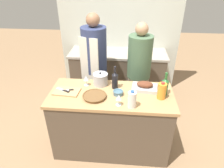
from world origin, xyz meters
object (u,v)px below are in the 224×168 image
(wicker_basket, at_px, (94,96))
(person_cook_aproned, at_px, (95,63))
(condiment_bottle_short, at_px, (131,48))
(wine_glass_right, at_px, (119,98))
(stock_pot, at_px, (100,79))
(wine_bottle_green, at_px, (115,80))
(condiment_bottle_tall, at_px, (97,50))
(wine_glass_left, at_px, (86,78))
(roasting_pan, at_px, (145,86))
(cutting_board, at_px, (67,91))
(milk_jug, at_px, (132,100))
(knife_paring, at_px, (68,90))
(knife_chef, at_px, (63,90))
(person_cook_guest, at_px, (139,70))
(wine_bottle_dark, at_px, (165,86))
(juice_jug, at_px, (162,91))
(mixing_bowl, at_px, (118,92))

(wicker_basket, relative_size, person_cook_aproned, 0.17)
(condiment_bottle_short, bearing_deg, wine_glass_right, -94.88)
(stock_pot, height_order, wine_bottle_green, wine_bottle_green)
(condiment_bottle_tall, bearing_deg, wine_glass_left, -88.66)
(roasting_pan, distance_m, stock_pot, 0.58)
(cutting_board, bearing_deg, milk_jug, -16.24)
(stock_pot, height_order, milk_jug, milk_jug)
(knife_paring, height_order, person_cook_aproned, person_cook_aproned)
(wicker_basket, relative_size, wine_glass_left, 2.04)
(milk_jug, bearing_deg, stock_pot, 131.90)
(knife_chef, height_order, person_cook_guest, person_cook_guest)
(cutting_board, bearing_deg, person_cook_guest, 38.34)
(roasting_pan, height_order, stock_pot, stock_pot)
(cutting_board, bearing_deg, knife_paring, 38.24)
(milk_jug, xyz_separation_m, person_cook_guest, (0.11, 0.97, -0.11))
(milk_jug, bearing_deg, person_cook_aproned, 119.87)
(wicker_basket, distance_m, wine_bottle_green, 0.35)
(roasting_pan, relative_size, condiment_bottle_tall, 2.08)
(knife_chef, bearing_deg, person_cook_aproned, 70.00)
(wine_bottle_dark, xyz_separation_m, condiment_bottle_short, (-0.40, 1.35, -0.03))
(roasting_pan, distance_m, wine_bottle_dark, 0.26)
(juice_jug, xyz_separation_m, wine_bottle_green, (-0.57, 0.19, 0.02))
(wine_glass_right, bearing_deg, mixing_bowl, 94.84)
(knife_paring, bearing_deg, milk_jug, -17.30)
(milk_jug, height_order, person_cook_aproned, person_cook_aproned)
(wine_bottle_green, xyz_separation_m, knife_chef, (-0.64, -0.15, -0.10))
(mixing_bowl, xyz_separation_m, condiment_bottle_tall, (-0.46, 1.29, 0.04))
(condiment_bottle_tall, height_order, person_cook_aproned, person_cook_aproned)
(cutting_board, distance_m, wine_bottle_dark, 1.21)
(person_cook_aproned, xyz_separation_m, person_cook_guest, (0.69, -0.04, -0.06))
(milk_jug, relative_size, knife_chef, 1.06)
(person_cook_aproned, bearing_deg, condiment_bottle_short, 64.41)
(mixing_bowl, relative_size, wine_glass_left, 0.89)
(wine_glass_left, distance_m, person_cook_aproned, 0.59)
(cutting_board, distance_m, condiment_bottle_tall, 1.30)
(condiment_bottle_tall, bearing_deg, cutting_board, -98.43)
(roasting_pan, xyz_separation_m, mixing_bowl, (-0.33, -0.15, -0.01))
(wine_bottle_green, xyz_separation_m, wine_glass_left, (-0.38, 0.03, -0.02))
(mixing_bowl, xyz_separation_m, condiment_bottle_short, (0.16, 1.41, 0.05))
(knife_paring, bearing_deg, wine_glass_left, 41.19)
(cutting_board, distance_m, wine_glass_right, 0.71)
(roasting_pan, bearing_deg, condiment_bottle_tall, 124.66)
(milk_jug, bearing_deg, knife_paring, 162.70)
(cutting_board, distance_m, stock_pot, 0.46)
(wine_glass_right, bearing_deg, milk_jug, -8.14)
(knife_paring, distance_m, condiment_bottle_tall, 1.29)
(wine_bottle_green, bearing_deg, condiment_bottle_short, 80.56)
(wicker_basket, xyz_separation_m, condiment_bottle_tall, (-0.18, 1.37, 0.05))
(mixing_bowl, bearing_deg, roasting_pan, 24.63)
(knife_paring, distance_m, condiment_bottle_short, 1.60)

